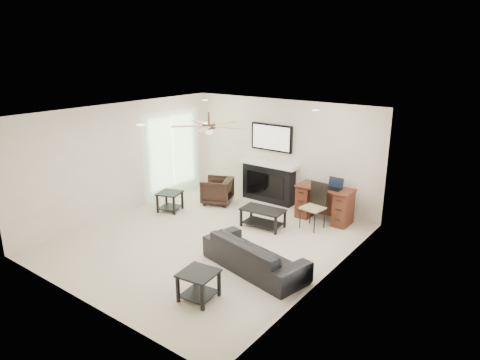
{
  "coord_description": "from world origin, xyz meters",
  "views": [
    {
      "loc": [
        5.12,
        -5.83,
        3.61
      ],
      "look_at": [
        0.34,
        0.61,
        1.14
      ],
      "focal_mm": 32.0,
      "sensor_mm": 36.0,
      "label": 1
    }
  ],
  "objects_px": {
    "desk": "(324,204)",
    "coffee_table": "(263,218)",
    "sofa": "(255,254)",
    "fireplace_unit": "(268,164)",
    "armchair": "(217,191)"
  },
  "relations": [
    {
      "from": "armchair",
      "to": "desk",
      "type": "xyz_separation_m",
      "value": [
        2.56,
        0.56,
        0.06
      ]
    },
    {
      "from": "armchair",
      "to": "fireplace_unit",
      "type": "xyz_separation_m",
      "value": [
        0.9,
        0.86,
        0.64
      ]
    },
    {
      "from": "armchair",
      "to": "fireplace_unit",
      "type": "bearing_deg",
      "value": 110.41
    },
    {
      "from": "sofa",
      "to": "fireplace_unit",
      "type": "relative_size",
      "value": 1.02
    },
    {
      "from": "desk",
      "to": "sofa",
      "type": "bearing_deg",
      "value": -89.25
    },
    {
      "from": "coffee_table",
      "to": "desk",
      "type": "relative_size",
      "value": 0.74
    },
    {
      "from": "sofa",
      "to": "desk",
      "type": "distance_m",
      "value": 2.71
    },
    {
      "from": "coffee_table",
      "to": "fireplace_unit",
      "type": "xyz_separation_m",
      "value": [
        -0.8,
        1.41,
        0.75
      ]
    },
    {
      "from": "sofa",
      "to": "coffee_table",
      "type": "bearing_deg",
      "value": -48.81
    },
    {
      "from": "coffee_table",
      "to": "fireplace_unit",
      "type": "relative_size",
      "value": 0.47
    },
    {
      "from": "sofa",
      "to": "armchair",
      "type": "xyz_separation_m",
      "value": [
        -2.6,
        2.15,
        0.03
      ]
    },
    {
      "from": "coffee_table",
      "to": "armchair",
      "type": "bearing_deg",
      "value": 157.35
    },
    {
      "from": "armchair",
      "to": "coffee_table",
      "type": "height_order",
      "value": "armchair"
    },
    {
      "from": "desk",
      "to": "coffee_table",
      "type": "bearing_deg",
      "value": -127.87
    },
    {
      "from": "armchair",
      "to": "fireplace_unit",
      "type": "height_order",
      "value": "fireplace_unit"
    }
  ]
}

